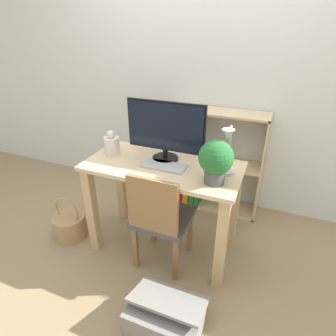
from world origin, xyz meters
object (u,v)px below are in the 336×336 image
(potted_plant, at_px, (216,160))
(chair, at_px, (160,217))
(vase, at_px, (112,144))
(storage_box, at_px, (165,317))
(basket, at_px, (70,225))
(monitor, at_px, (165,129))
(desk_lamp, at_px, (228,148))
(keyboard, at_px, (163,166))
(bookshelf, at_px, (199,166))

(potted_plant, bearing_deg, chair, -168.76)
(vase, relative_size, chair, 0.23)
(vase, bearing_deg, storage_box, -43.32)
(potted_plant, xyz_separation_m, basket, (-1.22, -0.07, -0.82))
(monitor, bearing_deg, storage_box, -67.49)
(desk_lamp, distance_m, chair, 0.69)
(vase, relative_size, basket, 0.48)
(desk_lamp, bearing_deg, keyboard, -177.39)
(monitor, distance_m, keyboard, 0.27)
(basket, bearing_deg, monitor, 19.40)
(basket, height_order, storage_box, basket)
(bookshelf, bearing_deg, vase, -124.92)
(monitor, xyz_separation_m, bookshelf, (0.08, 0.66, -0.59))
(vase, xyz_separation_m, potted_plant, (0.85, -0.14, 0.08))
(potted_plant, height_order, basket, potted_plant)
(storage_box, bearing_deg, vase, 136.68)
(vase, xyz_separation_m, desk_lamp, (0.90, -0.04, 0.13))
(keyboard, bearing_deg, chair, -76.66)
(chair, distance_m, bookshelf, 0.94)
(chair, bearing_deg, vase, 159.29)
(vase, height_order, storage_box, vase)
(keyboard, distance_m, basket, 1.08)
(vase, height_order, bookshelf, bookshelf)
(vase, bearing_deg, bookshelf, 55.08)
(basket, bearing_deg, bookshelf, 47.04)
(keyboard, xyz_separation_m, storage_box, (0.28, -0.63, -0.67))
(potted_plant, bearing_deg, vase, 170.43)
(basket, bearing_deg, potted_plant, 3.44)
(vase, xyz_separation_m, storage_box, (0.74, -0.70, -0.74))
(monitor, height_order, basket, monitor)
(keyboard, relative_size, basket, 0.82)
(desk_lamp, height_order, basket, desk_lamp)
(potted_plant, bearing_deg, bookshelf, 111.67)
(bookshelf, xyz_separation_m, storage_box, (0.24, -1.42, -0.32))
(keyboard, xyz_separation_m, potted_plant, (0.39, -0.08, 0.15))
(potted_plant, height_order, storage_box, potted_plant)
(monitor, bearing_deg, bookshelf, 83.08)
(keyboard, bearing_deg, bookshelf, 86.94)
(vase, distance_m, basket, 0.86)
(desk_lamp, xyz_separation_m, storage_box, (-0.16, -0.65, -0.88))
(keyboard, bearing_deg, vase, 172.18)
(keyboard, height_order, chair, chair)
(bookshelf, bearing_deg, potted_plant, -68.33)
(bookshelf, bearing_deg, desk_lamp, -62.82)
(keyboard, distance_m, chair, 0.37)
(desk_lamp, bearing_deg, bookshelf, 117.18)
(keyboard, bearing_deg, basket, -169.59)
(vase, bearing_deg, potted_plant, -9.57)
(chair, bearing_deg, potted_plant, 13.67)
(monitor, distance_m, bookshelf, 0.89)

